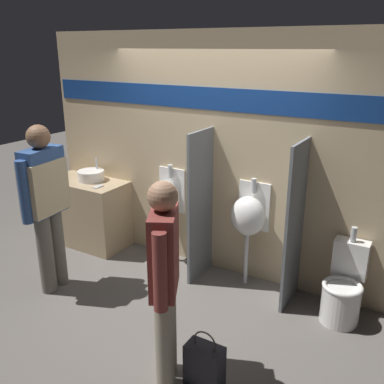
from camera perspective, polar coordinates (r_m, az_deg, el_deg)
ground_plane at (r=4.88m, az=-1.05°, el=-12.33°), size 16.00×16.00×0.00m
display_wall at (r=4.83m, az=2.62°, el=4.91°), size 4.53×0.07×2.70m
sink_counter at (r=5.84m, az=-13.69°, el=-2.63°), size 1.07×0.56×0.87m
sink_basin at (r=5.69m, az=-13.32°, el=2.16°), size 0.34×0.34×0.27m
cell_phone at (r=5.41m, az=-12.43°, el=0.70°), size 0.07×0.14×0.01m
divider_near_counter at (r=4.73m, az=1.11°, el=-1.90°), size 0.03×0.52×1.69m
divider_mid at (r=4.34m, az=13.50°, el=-4.42°), size 0.03×0.52×1.69m
urinal_near_counter at (r=5.10m, az=-3.52°, el=-0.87°), size 0.38×0.33×1.20m
urinal_far at (r=4.61m, az=7.55°, el=-3.17°), size 0.38×0.33×1.20m
toilet at (r=4.45m, az=19.53°, el=-12.25°), size 0.38×0.54×0.90m
person_in_vest at (r=4.65m, az=-18.96°, el=-0.73°), size 0.27×0.63×1.80m
person_with_lanyard at (r=3.22m, az=-3.68°, el=-11.24°), size 0.36×0.52×1.65m
shopping_bag at (r=3.58m, az=1.67°, el=-22.05°), size 0.30×0.16×0.49m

